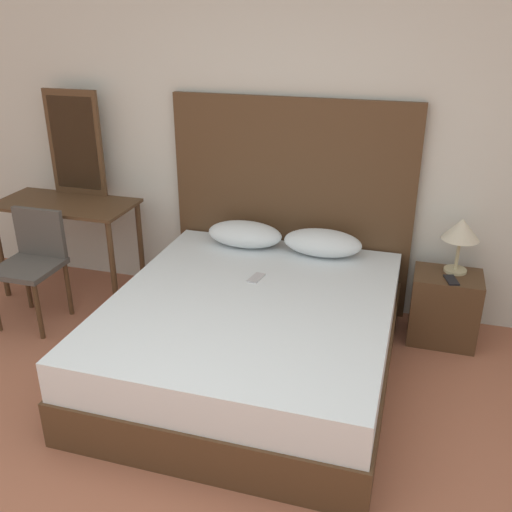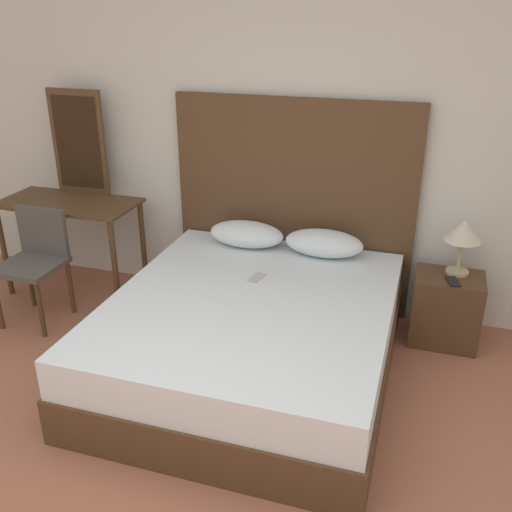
% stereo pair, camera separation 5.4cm
% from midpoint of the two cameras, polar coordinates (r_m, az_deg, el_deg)
% --- Properties ---
extents(wall_back, '(10.00, 0.06, 2.70)m').
position_cam_midpoint_polar(wall_back, '(4.29, 3.32, 12.20)').
color(wall_back, silver).
rests_on(wall_back, ground_plane).
extents(bed, '(1.75, 2.01, 0.54)m').
position_cam_midpoint_polar(bed, '(3.70, -0.87, -8.01)').
color(bed, '#4C331E').
rests_on(bed, ground_plane).
extents(headboard, '(1.83, 0.05, 1.62)m').
position_cam_midpoint_polar(headboard, '(4.36, 3.13, 5.03)').
color(headboard, '#4C331E').
rests_on(headboard, ground_plane).
extents(pillow_left, '(0.57, 0.30, 0.19)m').
position_cam_midpoint_polar(pillow_left, '(4.29, -1.48, 2.20)').
color(pillow_left, silver).
rests_on(pillow_left, bed).
extents(pillow_right, '(0.57, 0.30, 0.19)m').
position_cam_midpoint_polar(pillow_right, '(4.16, 6.30, 1.32)').
color(pillow_right, silver).
rests_on(pillow_right, bed).
extents(phone_on_bed, '(0.10, 0.16, 0.01)m').
position_cam_midpoint_polar(phone_on_bed, '(3.81, -0.38, -2.19)').
color(phone_on_bed, '#B7B7BC').
rests_on(phone_on_bed, bed).
extents(nightstand, '(0.46, 0.35, 0.51)m').
position_cam_midpoint_polar(nightstand, '(4.24, 17.95, -4.93)').
color(nightstand, '#4C331E').
rests_on(nightstand, ground_plane).
extents(table_lamp, '(0.25, 0.25, 0.39)m').
position_cam_midpoint_polar(table_lamp, '(4.08, 19.48, 2.34)').
color(table_lamp, tan).
rests_on(table_lamp, nightstand).
extents(phone_on_nightstand, '(0.11, 0.16, 0.01)m').
position_cam_midpoint_polar(phone_on_nightstand, '(4.05, 18.60, -2.29)').
color(phone_on_nightstand, black).
rests_on(phone_on_nightstand, nightstand).
extents(vanity_desk, '(1.10, 0.54, 0.79)m').
position_cam_midpoint_polar(vanity_desk, '(4.80, -18.69, 3.68)').
color(vanity_desk, '#4C331E').
rests_on(vanity_desk, ground_plane).
extents(vanity_mirror, '(0.47, 0.03, 0.84)m').
position_cam_midpoint_polar(vanity_mirror, '(4.85, -17.95, 10.68)').
color(vanity_mirror, '#4C331E').
rests_on(vanity_mirror, vanity_desk).
extents(chair, '(0.43, 0.43, 0.85)m').
position_cam_midpoint_polar(chair, '(4.53, -21.73, -0.20)').
color(chair, '#4C4742').
rests_on(chair, ground_plane).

